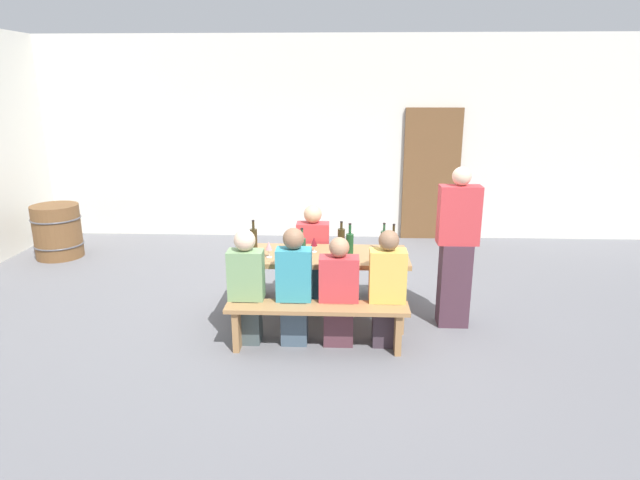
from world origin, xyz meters
TOP-DOWN VIEW (x-y plane):
  - ground_plane at (0.00, 0.00)m, footprint 24.00×24.00m
  - back_wall at (0.00, 3.47)m, footprint 14.00×0.20m
  - wooden_door at (1.64, 3.33)m, footprint 0.90×0.06m
  - tasting_table at (0.00, 0.00)m, footprint 1.82×0.73m
  - bench_near at (0.00, -0.66)m, footprint 1.72×0.30m
  - bench_far at (0.00, 0.66)m, footprint 1.72×0.30m
  - wine_bottle_0 at (0.76, 0.01)m, footprint 0.07×0.07m
  - wine_bottle_1 at (0.22, 0.11)m, footprint 0.08×0.08m
  - wine_bottle_2 at (0.67, 0.13)m, footprint 0.07×0.07m
  - wine_bottle_3 at (0.31, -0.12)m, footprint 0.08×0.08m
  - wine_bottle_4 at (-0.17, -0.21)m, footprint 0.08×0.08m
  - wine_bottle_5 at (-0.70, 0.04)m, footprint 0.08×0.08m
  - wine_glass_0 at (-0.51, -0.14)m, footprint 0.07×0.07m
  - wine_glass_1 at (-0.21, 0.17)m, footprint 0.06×0.06m
  - wine_glass_2 at (-0.06, 0.07)m, footprint 0.07×0.07m
  - seated_guest_near_0 at (-0.69, -0.51)m, footprint 0.34×0.24m
  - seated_guest_near_1 at (-0.23, -0.51)m, footprint 0.34×0.24m
  - seated_guest_near_2 at (0.20, -0.51)m, footprint 0.38×0.24m
  - seated_guest_near_3 at (0.66, -0.51)m, footprint 0.35×0.24m
  - seated_guest_far_0 at (-0.10, 0.51)m, footprint 0.36×0.24m
  - standing_host at (1.40, -0.03)m, footprint 0.41×0.24m
  - wine_barrel at (-3.92, 2.08)m, footprint 0.69×0.69m

SIDE VIEW (x-z plane):
  - ground_plane at x=0.00m, z-range 0.00..0.00m
  - bench_near at x=0.00m, z-range 0.12..0.57m
  - bench_far at x=0.00m, z-range 0.12..0.57m
  - wine_barrel at x=-3.92m, z-range 0.00..0.78m
  - seated_guest_near_2 at x=0.20m, z-range -0.03..1.04m
  - seated_guest_near_3 at x=0.66m, z-range -0.03..1.12m
  - seated_guest_near_0 at x=-0.69m, z-range -0.02..1.12m
  - seated_guest_far_0 at x=-0.10m, z-range -0.03..1.13m
  - seated_guest_near_1 at x=-0.23m, z-range -0.02..1.14m
  - tasting_table at x=0.00m, z-range 0.29..1.04m
  - standing_host at x=1.40m, z-range -0.03..1.64m
  - wine_glass_2 at x=-0.06m, z-range 0.78..0.94m
  - wine_bottle_2 at x=0.67m, z-range 0.71..1.02m
  - wine_glass_0 at x=-0.51m, z-range 0.78..0.95m
  - wine_bottle_0 at x=0.76m, z-range 0.71..1.03m
  - wine_glass_1 at x=-0.21m, z-range 0.79..0.96m
  - wine_bottle_4 at x=-0.17m, z-range 0.71..1.04m
  - wine_bottle_1 at x=0.22m, z-range 0.72..1.04m
  - wine_bottle_5 at x=-0.70m, z-range 0.71..1.05m
  - wine_bottle_3 at x=0.31m, z-range 0.70..1.06m
  - wooden_door at x=1.64m, z-range 0.00..2.10m
  - back_wall at x=0.00m, z-range 0.00..3.20m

